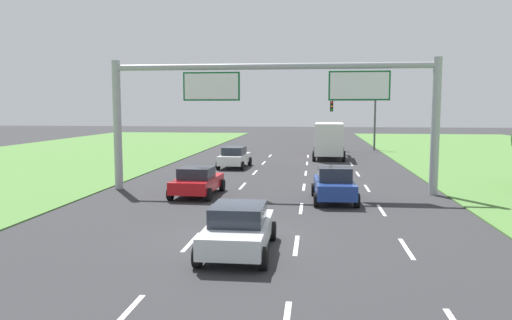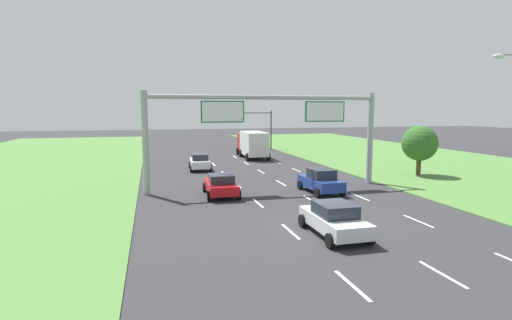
# 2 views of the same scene
# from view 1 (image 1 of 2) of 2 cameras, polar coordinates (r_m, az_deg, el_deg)

# --- Properties ---
(ground_plane) EXTENTS (200.00, 200.00, 0.00)m
(ground_plane) POSITION_cam_1_polar(r_m,az_deg,el_deg) (16.71, -1.46, -9.52)
(ground_plane) COLOR #2D2D30
(lane_dashes_inner_left) EXTENTS (0.14, 50.40, 0.01)m
(lane_dashes_inner_left) POSITION_cam_1_polar(r_m,az_deg,el_deg) (22.74, -3.71, -5.33)
(lane_dashes_inner_left) COLOR white
(lane_dashes_inner_left) RESTS_ON ground_plane
(lane_dashes_inner_right) EXTENTS (0.14, 50.40, 0.01)m
(lane_dashes_inner_right) POSITION_cam_1_polar(r_m,az_deg,el_deg) (22.39, 5.18, -5.52)
(lane_dashes_inner_right) COLOR white
(lane_dashes_inner_right) RESTS_ON ground_plane
(lane_dashes_slip) EXTENTS (0.14, 50.40, 0.01)m
(lane_dashes_slip) POSITION_cam_1_polar(r_m,az_deg,el_deg) (22.58, 14.14, -5.58)
(lane_dashes_slip) COLOR white
(lane_dashes_slip) RESTS_ON ground_plane
(car_near_red) EXTENTS (2.19, 4.20, 1.56)m
(car_near_red) POSITION_cam_1_polar(r_m,az_deg,el_deg) (37.21, -2.48, 0.35)
(car_near_red) COLOR white
(car_near_red) RESTS_ON ground_plane
(car_lead_silver) EXTENTS (2.26, 4.15, 1.46)m
(car_lead_silver) POSITION_cam_1_polar(r_m,az_deg,el_deg) (25.57, -6.73, -2.43)
(car_lead_silver) COLOR red
(car_lead_silver) RESTS_ON ground_plane
(car_mid_lane) EXTENTS (2.19, 4.05, 1.67)m
(car_mid_lane) POSITION_cam_1_polar(r_m,az_deg,el_deg) (24.11, 8.93, -2.78)
(car_mid_lane) COLOR navy
(car_mid_lane) RESTS_ON ground_plane
(car_far_ahead) EXTENTS (2.11, 4.21, 1.51)m
(car_far_ahead) POSITION_cam_1_polar(r_m,az_deg,el_deg) (15.53, -2.03, -7.81)
(car_far_ahead) COLOR silver
(car_far_ahead) RESTS_ON ground_plane
(box_truck) EXTENTS (2.84, 7.64, 3.12)m
(box_truck) POSITION_cam_1_polar(r_m,az_deg,el_deg) (44.68, 8.35, 2.39)
(box_truck) COLOR #B21E19
(box_truck) RESTS_ON ground_plane
(sign_gantry) EXTENTS (17.24, 0.44, 7.00)m
(sign_gantry) POSITION_cam_1_polar(r_m,az_deg,el_deg) (26.29, 2.03, 6.93)
(sign_gantry) COLOR #9EA0A5
(sign_gantry) RESTS_ON ground_plane
(traffic_light_mast) EXTENTS (4.76, 0.49, 5.60)m
(traffic_light_mast) POSITION_cam_1_polar(r_m,az_deg,el_deg) (53.47, 11.38, 5.26)
(traffic_light_mast) COLOR #47494F
(traffic_light_mast) RESTS_ON ground_plane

